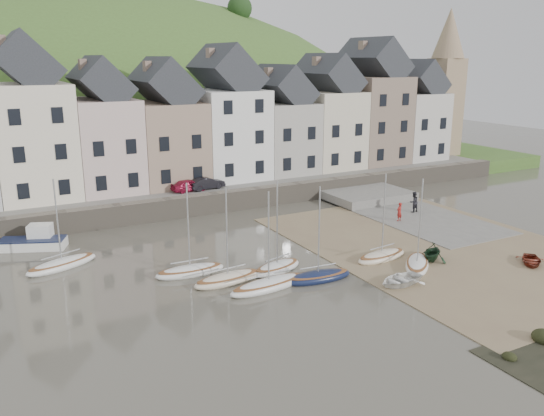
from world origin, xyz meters
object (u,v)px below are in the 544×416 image
rowboat_green (432,252)px  person_red (399,212)px  rowboat_white (400,279)px  person_dark (414,202)px  car_right (207,183)px  rowboat_red (531,260)px  car_left (189,185)px  sailboat_0 (62,264)px

rowboat_green → person_red: person_red is taller
rowboat_white → person_red: size_ratio=1.94×
person_dark → car_right: bearing=-40.3°
rowboat_white → rowboat_red: 10.30m
rowboat_white → car_left: 24.25m
person_dark → car_right: (-15.35, 11.43, 1.13)m
rowboat_white → rowboat_green: rowboat_green is taller
car_left → rowboat_red: bearing=-152.3°
rowboat_white → car_right: car_right is taller
rowboat_red → person_dark: person_dark is taller
car_left → rowboat_green: bearing=-158.9°
rowboat_red → person_red: (-1.05, 12.21, 0.60)m
rowboat_green → rowboat_white: bearing=-94.9°
person_dark → car_left: 20.58m
rowboat_white → person_red: 14.06m
person_dark → car_right: size_ratio=0.53×
person_red → rowboat_green: bearing=49.4°
car_right → rowboat_green: bearing=-168.2°
sailboat_0 → car_right: sailboat_0 is taller
person_red → car_right: 17.96m
rowboat_green → car_right: (-7.97, 21.46, 1.49)m
person_dark → car_right: 19.17m
sailboat_0 → rowboat_green: 25.20m
rowboat_white → sailboat_0: bearing=-132.6°
sailboat_0 → car_left: bearing=39.0°
rowboat_white → car_left: car_left is taller
rowboat_white → car_right: size_ratio=0.89×
rowboat_red → person_red: 12.27m
rowboat_green → car_left: bearing=174.5°
car_right → sailboat_0: bearing=116.9°
person_red → car_right: car_right is taller
rowboat_red → person_red: bearing=141.9°
rowboat_green → person_red: bearing=122.9°
car_left → sailboat_0: bearing=125.7°
person_red → car_left: size_ratio=0.48×
rowboat_green → car_left: (-9.69, 21.46, 1.48)m
sailboat_0 → person_dark: bearing=-1.7°
sailboat_0 → rowboat_green: sailboat_0 is taller
sailboat_0 → car_right: bearing=35.5°
sailboat_0 → rowboat_white: sailboat_0 is taller
person_red → person_dark: (3.01, 1.57, 0.13)m
rowboat_green → car_right: size_ratio=0.68×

